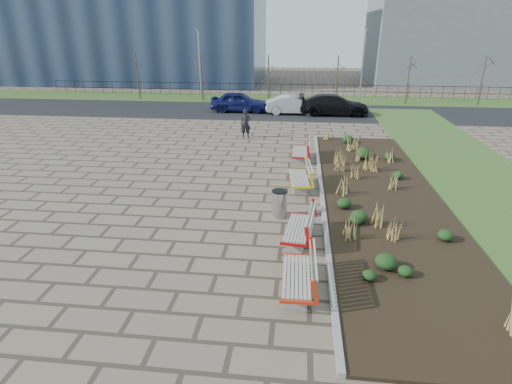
# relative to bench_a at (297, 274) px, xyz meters

# --- Properties ---
(ground) EXTENTS (120.00, 120.00, 0.00)m
(ground) POSITION_rel_bench_a_xyz_m (-3.00, 1.29, -0.50)
(ground) COLOR #705D4D
(ground) RESTS_ON ground
(planting_bed) EXTENTS (4.50, 18.00, 0.10)m
(planting_bed) POSITION_rel_bench_a_xyz_m (3.25, 6.29, -0.45)
(planting_bed) COLOR black
(planting_bed) RESTS_ON ground
(planting_curb) EXTENTS (0.16, 18.00, 0.15)m
(planting_curb) POSITION_rel_bench_a_xyz_m (0.92, 6.29, -0.42)
(planting_curb) COLOR gray
(planting_curb) RESTS_ON ground
(grass_verge_near) EXTENTS (5.00, 38.00, 0.04)m
(grass_verge_near) POSITION_rel_bench_a_xyz_m (8.00, 6.29, -0.48)
(grass_verge_near) COLOR #33511E
(grass_verge_near) RESTS_ON ground
(grass_verge_far) EXTENTS (80.00, 5.00, 0.04)m
(grass_verge_far) POSITION_rel_bench_a_xyz_m (-3.00, 29.29, -0.48)
(grass_verge_far) COLOR #33511E
(grass_verge_far) RESTS_ON ground
(road) EXTENTS (80.00, 7.00, 0.02)m
(road) POSITION_rel_bench_a_xyz_m (-3.00, 23.29, -0.49)
(road) COLOR black
(road) RESTS_ON ground
(bench_a) EXTENTS (0.93, 2.11, 1.00)m
(bench_a) POSITION_rel_bench_a_xyz_m (0.00, 0.00, 0.00)
(bench_a) COLOR red
(bench_a) RESTS_ON ground
(bench_b) EXTENTS (1.14, 2.19, 1.00)m
(bench_b) POSITION_rel_bench_a_xyz_m (0.00, 2.61, 0.00)
(bench_b) COLOR #B80C0C
(bench_b) RESTS_ON ground
(bench_c) EXTENTS (1.09, 2.17, 1.00)m
(bench_c) POSITION_rel_bench_a_xyz_m (0.00, 7.10, 0.00)
(bench_c) COLOR yellow
(bench_c) RESTS_ON ground
(bench_d) EXTENTS (0.90, 2.10, 1.00)m
(bench_d) POSITION_rel_bench_a_xyz_m (0.00, 10.93, 0.00)
(bench_d) COLOR red
(bench_d) RESTS_ON ground
(litter_bin) EXTENTS (0.52, 0.52, 0.98)m
(litter_bin) POSITION_rel_bench_a_xyz_m (-0.67, 4.27, -0.01)
(litter_bin) COLOR #B2B2B7
(litter_bin) RESTS_ON ground
(pedestrian) EXTENTS (0.64, 0.42, 1.74)m
(pedestrian) POSITION_rel_bench_a_xyz_m (-3.29, 14.94, 0.37)
(pedestrian) COLOR black
(pedestrian) RESTS_ON ground
(car_blue) EXTENTS (4.51, 1.81, 1.54)m
(car_blue) POSITION_rel_bench_a_xyz_m (-4.86, 22.93, 0.29)
(car_blue) COLOR #11154E
(car_blue) RESTS_ON road
(car_silver) EXTENTS (4.26, 1.61, 1.39)m
(car_silver) POSITION_rel_bench_a_xyz_m (-0.62, 22.44, 0.21)
(car_silver) COLOR #A7A9AF
(car_silver) RESTS_ON road
(car_black) EXTENTS (5.31, 2.25, 1.53)m
(car_black) POSITION_rel_bench_a_xyz_m (2.45, 22.48, 0.28)
(car_black) COLOR black
(car_black) RESTS_ON road
(tree_a) EXTENTS (1.40, 1.40, 4.00)m
(tree_a) POSITION_rel_bench_a_xyz_m (-15.00, 27.79, 1.54)
(tree_a) COLOR #4C3D2D
(tree_a) RESTS_ON grass_verge_far
(tree_b) EXTENTS (1.40, 1.40, 4.00)m
(tree_b) POSITION_rel_bench_a_xyz_m (-9.00, 27.79, 1.54)
(tree_b) COLOR #4C3D2D
(tree_b) RESTS_ON grass_verge_far
(tree_c) EXTENTS (1.40, 1.40, 4.00)m
(tree_c) POSITION_rel_bench_a_xyz_m (-3.00, 27.79, 1.54)
(tree_c) COLOR #4C3D2D
(tree_c) RESTS_ON grass_verge_far
(tree_d) EXTENTS (1.40, 1.40, 4.00)m
(tree_d) POSITION_rel_bench_a_xyz_m (3.00, 27.79, 1.54)
(tree_d) COLOR #4C3D2D
(tree_d) RESTS_ON grass_verge_far
(tree_e) EXTENTS (1.40, 1.40, 4.00)m
(tree_e) POSITION_rel_bench_a_xyz_m (9.00, 27.79, 1.54)
(tree_e) COLOR #4C3D2D
(tree_e) RESTS_ON grass_verge_far
(tree_f) EXTENTS (1.40, 1.40, 4.00)m
(tree_f) POSITION_rel_bench_a_xyz_m (15.00, 27.79, 1.54)
(tree_f) COLOR #4C3D2D
(tree_f) RESTS_ON grass_verge_far
(lamp_west) EXTENTS (0.24, 0.60, 6.00)m
(lamp_west) POSITION_rel_bench_a_xyz_m (-9.00, 27.29, 2.54)
(lamp_west) COLOR gray
(lamp_west) RESTS_ON grass_verge_far
(lamp_east) EXTENTS (0.24, 0.60, 6.00)m
(lamp_east) POSITION_rel_bench_a_xyz_m (5.00, 27.29, 2.54)
(lamp_east) COLOR gray
(lamp_east) RESTS_ON grass_verge_far
(railing_fence) EXTENTS (44.00, 0.10, 1.20)m
(railing_fence) POSITION_rel_bench_a_xyz_m (-3.00, 30.79, 0.14)
(railing_fence) COLOR black
(railing_fence) RESTS_ON grass_verge_far
(building_glass) EXTENTS (40.00, 14.00, 15.00)m
(building_glass) POSITION_rel_bench_a_xyz_m (-25.00, 41.29, 7.00)
(building_glass) COLOR #192338
(building_glass) RESTS_ON ground
(building_grey) EXTENTS (18.00, 12.00, 10.00)m
(building_grey) POSITION_rel_bench_a_xyz_m (17.00, 43.29, 4.50)
(building_grey) COLOR slate
(building_grey) RESTS_ON ground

